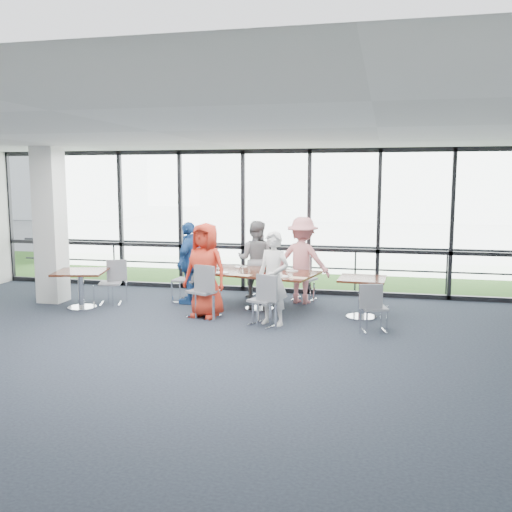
% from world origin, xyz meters
% --- Properties ---
extents(floor, '(12.00, 10.00, 0.02)m').
position_xyz_m(floor, '(0.00, 0.00, -0.01)').
color(floor, '#1C202D').
rests_on(floor, ground).
extents(ceiling, '(12.00, 10.00, 0.04)m').
position_xyz_m(ceiling, '(0.00, 0.00, 3.20)').
color(ceiling, silver).
rests_on(ceiling, ground).
extents(curtain_wall_back, '(12.00, 0.10, 3.20)m').
position_xyz_m(curtain_wall_back, '(0.00, 5.00, 1.60)').
color(curtain_wall_back, white).
rests_on(curtain_wall_back, ground).
extents(structural_column, '(0.50, 0.50, 3.20)m').
position_xyz_m(structural_column, '(-3.60, 3.00, 1.60)').
color(structural_column, silver).
rests_on(structural_column, ground).
extents(apron, '(80.00, 70.00, 0.02)m').
position_xyz_m(apron, '(0.00, 10.00, -0.02)').
color(apron, gray).
rests_on(apron, ground).
extents(grass_strip, '(80.00, 5.00, 0.01)m').
position_xyz_m(grass_strip, '(0.00, 8.00, 0.01)').
color(grass_strip, '#225A1C').
rests_on(grass_strip, ground).
extents(hangar_main, '(24.00, 10.00, 6.00)m').
position_xyz_m(hangar_main, '(4.00, 32.00, 3.00)').
color(hangar_main, silver).
rests_on(hangar_main, ground).
extents(hangar_aux, '(10.00, 6.00, 4.00)m').
position_xyz_m(hangar_aux, '(-18.00, 28.00, 2.00)').
color(hangar_aux, silver).
rests_on(hangar_aux, ground).
extents(guard_rail, '(12.00, 0.06, 0.06)m').
position_xyz_m(guard_rail, '(0.00, 5.60, 0.50)').
color(guard_rail, '#2D2D33').
rests_on(guard_rail, ground).
extents(main_table, '(2.40, 1.65, 0.75)m').
position_xyz_m(main_table, '(0.77, 3.24, 0.65)').
color(main_table, '#34130C').
rests_on(main_table, ground).
extents(side_table_left, '(1.14, 1.14, 0.75)m').
position_xyz_m(side_table_left, '(-2.69, 2.55, 0.65)').
color(side_table_left, '#34130C').
rests_on(side_table_left, ground).
extents(side_table_right, '(0.88, 0.88, 0.75)m').
position_xyz_m(side_table_right, '(2.76, 2.99, 0.63)').
color(side_table_right, '#34130C').
rests_on(side_table_right, ground).
extents(diner_near_left, '(0.97, 0.75, 1.76)m').
position_xyz_m(diner_near_left, '(-0.07, 2.43, 0.88)').
color(diner_near_left, red).
rests_on(diner_near_left, ground).
extents(diner_near_right, '(0.72, 0.62, 1.65)m').
position_xyz_m(diner_near_right, '(1.26, 2.14, 0.83)').
color(diner_near_right, white).
rests_on(diner_near_right, ground).
extents(diner_far_left, '(0.83, 0.54, 1.67)m').
position_xyz_m(diner_far_left, '(0.45, 4.29, 0.83)').
color(diner_far_left, gray).
rests_on(diner_far_left, ground).
extents(diner_far_right, '(1.25, 0.83, 1.78)m').
position_xyz_m(diner_far_right, '(1.50, 4.02, 0.89)').
color(diner_far_right, '#E18285').
rests_on(diner_far_right, ground).
extents(diner_end, '(0.67, 1.05, 1.68)m').
position_xyz_m(diner_end, '(-0.75, 3.49, 0.84)').
color(diner_end, '#204C8F').
rests_on(diner_end, ground).
extents(chair_main_nl, '(0.63, 0.63, 0.99)m').
position_xyz_m(chair_main_nl, '(-0.09, 2.37, 0.49)').
color(chair_main_nl, slate).
rests_on(chair_main_nl, ground).
extents(chair_main_nr, '(0.59, 0.59, 0.91)m').
position_xyz_m(chair_main_nr, '(1.12, 2.03, 0.45)').
color(chair_main_nr, slate).
rests_on(chair_main_nr, ground).
extents(chair_main_fl, '(0.51, 0.51, 0.85)m').
position_xyz_m(chair_main_fl, '(0.51, 4.38, 0.42)').
color(chair_main_fl, slate).
rests_on(chair_main_fl, ground).
extents(chair_main_fr, '(0.56, 0.56, 0.90)m').
position_xyz_m(chair_main_fr, '(1.51, 4.27, 0.45)').
color(chair_main_fr, slate).
rests_on(chair_main_fr, ground).
extents(chair_main_end, '(0.49, 0.49, 0.93)m').
position_xyz_m(chair_main_end, '(-0.88, 3.56, 0.47)').
color(chair_main_end, slate).
rests_on(chair_main_end, ground).
extents(chair_spare_lb, '(0.55, 0.55, 0.88)m').
position_xyz_m(chair_spare_lb, '(-2.29, 2.99, 0.44)').
color(chair_spare_lb, slate).
rests_on(chair_spare_lb, ground).
extents(chair_spare_r, '(0.49, 0.49, 0.82)m').
position_xyz_m(chair_spare_r, '(3.00, 2.06, 0.41)').
color(chair_spare_r, slate).
rests_on(chair_spare_r, ground).
extents(plate_nl, '(0.25, 0.25, 0.01)m').
position_xyz_m(plate_nl, '(0.10, 2.94, 0.76)').
color(plate_nl, white).
rests_on(plate_nl, main_table).
extents(plate_nr, '(0.28, 0.28, 0.01)m').
position_xyz_m(plate_nr, '(1.29, 2.76, 0.76)').
color(plate_nr, white).
rests_on(plate_nr, main_table).
extents(plate_fl, '(0.26, 0.26, 0.01)m').
position_xyz_m(plate_fl, '(0.27, 3.73, 0.76)').
color(plate_fl, white).
rests_on(plate_fl, main_table).
extents(plate_fr, '(0.24, 0.24, 0.01)m').
position_xyz_m(plate_fr, '(1.38, 3.44, 0.76)').
color(plate_fr, white).
rests_on(plate_fr, main_table).
extents(plate_end, '(0.26, 0.26, 0.01)m').
position_xyz_m(plate_end, '(-0.17, 3.44, 0.76)').
color(plate_end, white).
rests_on(plate_end, main_table).
extents(tumbler_a, '(0.07, 0.07, 0.14)m').
position_xyz_m(tumbler_a, '(0.48, 2.97, 0.82)').
color(tumbler_a, white).
rests_on(tumbler_a, main_table).
extents(tumbler_b, '(0.06, 0.06, 0.13)m').
position_xyz_m(tumbler_b, '(1.10, 3.01, 0.81)').
color(tumbler_b, white).
rests_on(tumbler_b, main_table).
extents(tumbler_c, '(0.08, 0.08, 0.15)m').
position_xyz_m(tumbler_c, '(0.90, 3.47, 0.83)').
color(tumbler_c, white).
rests_on(tumbler_c, main_table).
extents(tumbler_d, '(0.07, 0.07, 0.14)m').
position_xyz_m(tumbler_d, '(-0.05, 3.23, 0.82)').
color(tumbler_d, white).
rests_on(tumbler_d, main_table).
extents(menu_a, '(0.35, 0.27, 0.00)m').
position_xyz_m(menu_a, '(0.55, 2.77, 0.75)').
color(menu_a, silver).
rests_on(menu_a, main_table).
extents(menu_b, '(0.33, 0.26, 0.00)m').
position_xyz_m(menu_b, '(1.62, 2.71, 0.75)').
color(menu_b, silver).
rests_on(menu_b, main_table).
extents(menu_c, '(0.28, 0.20, 0.00)m').
position_xyz_m(menu_c, '(0.95, 3.60, 0.75)').
color(menu_c, silver).
rests_on(menu_c, main_table).
extents(condiment_caddy, '(0.10, 0.07, 0.04)m').
position_xyz_m(condiment_caddy, '(0.84, 3.32, 0.77)').
color(condiment_caddy, black).
rests_on(condiment_caddy, main_table).
extents(ketchup_bottle, '(0.06, 0.06, 0.18)m').
position_xyz_m(ketchup_bottle, '(0.85, 3.35, 0.84)').
color(ketchup_bottle, '#9F031A').
rests_on(ketchup_bottle, main_table).
extents(green_bottle, '(0.05, 0.05, 0.20)m').
position_xyz_m(green_bottle, '(0.91, 3.33, 0.85)').
color(green_bottle, '#267B29').
rests_on(green_bottle, main_table).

